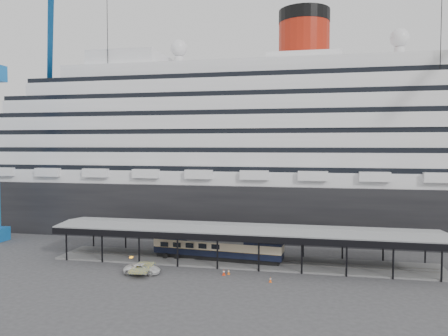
% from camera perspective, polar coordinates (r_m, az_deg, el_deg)
% --- Properties ---
extents(ground, '(200.00, 200.00, 0.00)m').
position_cam_1_polar(ground, '(60.87, 1.67, -13.42)').
color(ground, '#363639').
rests_on(ground, ground).
extents(cruise_ship, '(130.00, 30.00, 43.90)m').
position_cam_1_polar(cruise_ship, '(90.09, 5.22, 3.71)').
color(cruise_ship, black).
rests_on(cruise_ship, ground).
extents(platform_canopy, '(56.00, 9.18, 5.30)m').
position_cam_1_polar(platform_canopy, '(65.04, 2.44, -10.20)').
color(platform_canopy, slate).
rests_on(platform_canopy, ground).
extents(port_truck, '(5.04, 2.73, 1.34)m').
position_cam_1_polar(port_truck, '(60.78, -10.62, -12.84)').
color(port_truck, silver).
rests_on(port_truck, ground).
extents(pullman_carriage, '(19.72, 4.36, 19.22)m').
position_cam_1_polar(pullman_carriage, '(65.73, -0.88, -10.05)').
color(pullman_carriage, black).
rests_on(pullman_carriage, ground).
extents(traffic_cone_left, '(0.39, 0.39, 0.69)m').
position_cam_1_polar(traffic_cone_left, '(59.73, 0.61, -13.40)').
color(traffic_cone_left, orange).
rests_on(traffic_cone_left, ground).
extents(traffic_cone_mid, '(0.54, 0.54, 0.82)m').
position_cam_1_polar(traffic_cone_mid, '(59.34, -0.02, -13.45)').
color(traffic_cone_mid, red).
rests_on(traffic_cone_mid, ground).
extents(traffic_cone_right, '(0.36, 0.36, 0.69)m').
position_cam_1_polar(traffic_cone_right, '(56.82, 6.08, -14.29)').
color(traffic_cone_right, '#F8580D').
rests_on(traffic_cone_right, ground).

